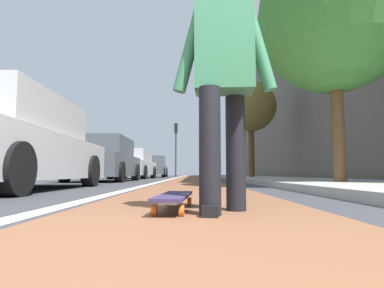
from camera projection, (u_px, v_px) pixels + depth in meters
ground_plane at (193, 181)px, 10.71m from camera, size 80.00×80.00×0.00m
bike_lane_paint at (193, 177)px, 24.65m from camera, size 56.00×1.81×0.00m
lane_stripe_white at (177, 178)px, 20.67m from camera, size 52.00×0.16×0.01m
sidewalk_curb at (244, 177)px, 18.68m from camera, size 52.00×3.20×0.11m
building_facade at (267, 96)px, 23.22m from camera, size 40.00×1.20×12.13m
skateboard at (174, 197)px, 2.22m from camera, size 0.85×0.26×0.11m
skater_person at (224, 75)px, 2.15m from camera, size 0.45×0.72×1.64m
parked_car_near at (7, 145)px, 4.92m from camera, size 4.60×2.06×1.48m
parked_car_mid at (104, 161)px, 10.51m from camera, size 4.10×1.86×1.47m
parked_car_far at (133, 165)px, 15.99m from camera, size 4.14×1.99×1.49m
parked_car_end at (153, 167)px, 22.42m from camera, size 4.57×2.04×1.50m
traffic_light at (176, 140)px, 26.69m from camera, size 0.33×0.28×4.58m
street_tree_near at (333, 18)px, 5.94m from camera, size 2.88×2.88×4.66m
street_tree_mid at (251, 107)px, 14.40m from camera, size 2.35×2.35×4.54m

